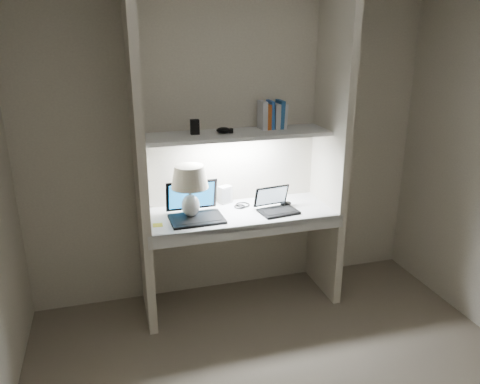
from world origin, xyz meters
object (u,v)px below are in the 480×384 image
object	(u,v)px
laptop_main	(195,210)
laptop_netbook	(276,206)
speaker	(225,195)
table_lamp	(190,183)
book_row	(272,115)

from	to	relation	value
laptop_main	laptop_netbook	size ratio (longest dim) A/B	1.27
laptop_main	speaker	xyz separation A→B (m)	(0.29, 0.24, 0.01)
table_lamp	laptop_main	bearing A→B (deg)	8.98
laptop_main	book_row	world-z (taller)	book_row
laptop_netbook	speaker	distance (m)	0.43
table_lamp	book_row	bearing A→B (deg)	15.86
table_lamp	speaker	world-z (taller)	table_lamp
laptop_main	laptop_netbook	world-z (taller)	laptop_main
table_lamp	laptop_netbook	xyz separation A→B (m)	(0.65, -0.04, -0.23)
laptop_main	laptop_netbook	xyz separation A→B (m)	(0.62, -0.04, -0.02)
speaker	table_lamp	bearing A→B (deg)	-167.33
speaker	book_row	distance (m)	0.73
book_row	laptop_main	bearing A→B (deg)	-163.83
table_lamp	laptop_main	xyz separation A→B (m)	(0.03, 0.00, -0.21)
table_lamp	speaker	bearing A→B (deg)	36.97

